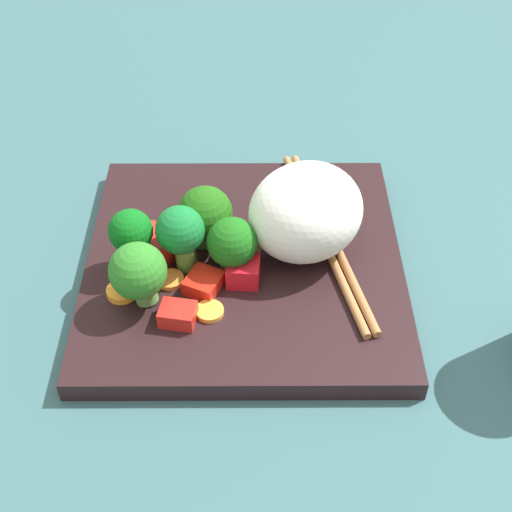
{
  "coord_description": "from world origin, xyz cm",
  "views": [
    {
      "loc": [
        1.47,
        -42.63,
        42.71
      ],
      "look_at": [
        1.0,
        -1.97,
        3.75
      ],
      "focal_mm": 50.1,
      "sensor_mm": 36.0,
      "label": 1
    }
  ],
  "objects_px": {
    "rice_mound": "(306,212)",
    "carrot_slice_2": "(122,291)",
    "chopstick_pair": "(326,236)",
    "square_plate": "(244,264)",
    "broccoli_floret_0": "(232,243)"
  },
  "relations": [
    {
      "from": "square_plate",
      "to": "carrot_slice_2",
      "type": "relative_size",
      "value": 10.82
    },
    {
      "from": "rice_mound",
      "to": "carrot_slice_2",
      "type": "relative_size",
      "value": 4.0
    },
    {
      "from": "carrot_slice_2",
      "to": "chopstick_pair",
      "type": "distance_m",
      "value": 0.18
    },
    {
      "from": "square_plate",
      "to": "broccoli_floret_0",
      "type": "height_order",
      "value": "broccoli_floret_0"
    },
    {
      "from": "rice_mound",
      "to": "chopstick_pair",
      "type": "bearing_deg",
      "value": 29.41
    },
    {
      "from": "rice_mound",
      "to": "chopstick_pair",
      "type": "distance_m",
      "value": 0.04
    },
    {
      "from": "square_plate",
      "to": "carrot_slice_2",
      "type": "distance_m",
      "value": 0.1
    },
    {
      "from": "chopstick_pair",
      "to": "rice_mound",
      "type": "bearing_deg",
      "value": 105.37
    },
    {
      "from": "rice_mound",
      "to": "carrot_slice_2",
      "type": "distance_m",
      "value": 0.16
    },
    {
      "from": "chopstick_pair",
      "to": "square_plate",
      "type": "bearing_deg",
      "value": 94.46
    },
    {
      "from": "broccoli_floret_0",
      "to": "rice_mound",
      "type": "bearing_deg",
      "value": 25.48
    },
    {
      "from": "chopstick_pair",
      "to": "carrot_slice_2",
      "type": "bearing_deg",
      "value": 97.99
    },
    {
      "from": "square_plate",
      "to": "broccoli_floret_0",
      "type": "bearing_deg",
      "value": -119.8
    },
    {
      "from": "broccoli_floret_0",
      "to": "chopstick_pair",
      "type": "distance_m",
      "value": 0.09
    },
    {
      "from": "broccoli_floret_0",
      "to": "chopstick_pair",
      "type": "height_order",
      "value": "broccoli_floret_0"
    }
  ]
}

